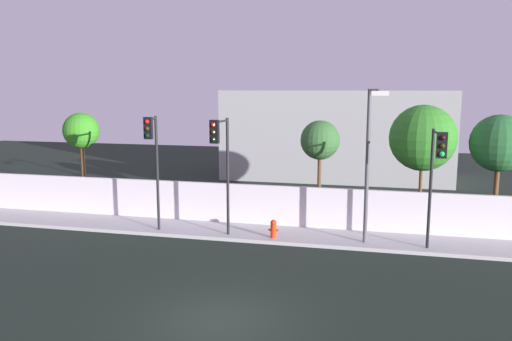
{
  "coord_description": "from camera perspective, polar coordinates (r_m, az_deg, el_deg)",
  "views": [
    {
      "loc": [
        3.98,
        -12.35,
        6.26
      ],
      "look_at": [
        -0.51,
        6.5,
        3.1
      ],
      "focal_mm": 35.55,
      "sensor_mm": 36.0,
      "label": 1
    }
  ],
  "objects": [
    {
      "name": "roadside_tree_midleft",
      "position": [
        23.62,
        7.21,
        3.33
      ],
      "size": [
        1.82,
        1.82,
        4.8
      ],
      "color": "brown",
      "rests_on": "ground"
    },
    {
      "name": "fire_hydrant",
      "position": [
        21.01,
        1.97,
        -6.5
      ],
      "size": [
        0.44,
        0.26,
        0.77
      ],
      "color": "red",
      "rests_on": "sidewalk"
    },
    {
      "name": "street_lamp_curbside",
      "position": [
        19.92,
        12.62,
        2.02
      ],
      "size": [
        0.75,
        2.24,
        6.09
      ],
      "color": "#4C4C51",
      "rests_on": "sidewalk"
    },
    {
      "name": "low_building_distant",
      "position": [
        36.09,
        9.0,
        4.04
      ],
      "size": [
        15.37,
        6.0,
        6.12
      ],
      "primitive_type": "cube",
      "color": "#9E9E9E",
      "rests_on": "ground"
    },
    {
      "name": "ground_plane",
      "position": [
        14.41,
        -4.19,
        -16.53
      ],
      "size": [
        80.0,
        80.0,
        0.0
      ],
      "primitive_type": "plane",
      "color": "black"
    },
    {
      "name": "roadside_tree_rightmost",
      "position": [
        24.03,
        25.7,
        2.73
      ],
      "size": [
        2.46,
        2.46,
        5.17
      ],
      "color": "brown",
      "rests_on": "ground"
    },
    {
      "name": "roadside_tree_midright",
      "position": [
        23.55,
        18.26,
        3.48
      ],
      "size": [
        2.93,
        2.93,
        5.55
      ],
      "color": "brown",
      "rests_on": "ground"
    },
    {
      "name": "traffic_light_left",
      "position": [
        20.2,
        -3.97,
        2.06
      ],
      "size": [
        0.35,
        1.72,
        4.92
      ],
      "color": "black",
      "rests_on": "sidewalk"
    },
    {
      "name": "sidewalk",
      "position": [
        21.83,
        2.35,
        -7.22
      ],
      "size": [
        36.0,
        2.4,
        0.15
      ],
      "primitive_type": "cube",
      "color": "#B4B4B4",
      "rests_on": "ground"
    },
    {
      "name": "traffic_light_center",
      "position": [
        21.6,
        -11.56,
        2.35
      ],
      "size": [
        0.35,
        1.13,
        4.95
      ],
      "color": "black",
      "rests_on": "sidewalk"
    },
    {
      "name": "roadside_tree_leftmost",
      "position": [
        27.77,
        -19.07,
        4.15
      ],
      "size": [
        1.85,
        1.85,
        5.02
      ],
      "color": "brown",
      "rests_on": "ground"
    },
    {
      "name": "perimeter_wall",
      "position": [
        22.8,
        2.99,
        -3.97
      ],
      "size": [
        36.0,
        0.18,
        1.8
      ],
      "primitive_type": "cube",
      "color": "silver",
      "rests_on": "sidewalk"
    },
    {
      "name": "traffic_light_right",
      "position": [
        19.35,
        19.63,
        0.65
      ],
      "size": [
        0.36,
        1.84,
        4.62
      ],
      "color": "black",
      "rests_on": "sidewalk"
    }
  ]
}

